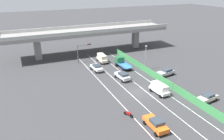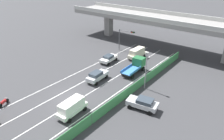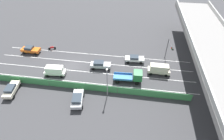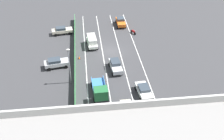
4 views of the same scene
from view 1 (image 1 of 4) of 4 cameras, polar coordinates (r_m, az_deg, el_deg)
name	(u,v)px [view 1 (image 1 of 4)]	position (r m, az deg, el deg)	size (l,w,h in m)	color
ground_plane	(137,91)	(45.05, 6.41, -5.54)	(300.00, 300.00, 0.00)	#38383A
lane_line_left_edge	(105,87)	(46.59, -1.73, -4.43)	(0.14, 44.83, 0.01)	silver
lane_line_mid_left	(120,84)	(47.82, 2.03, -3.72)	(0.14, 44.83, 0.01)	silver
lane_line_mid_right	(134,82)	(49.25, 5.58, -3.02)	(0.14, 44.83, 0.01)	silver
lane_line_right_edge	(147,79)	(50.87, 8.91, -2.36)	(0.14, 44.83, 0.01)	silver
elevated_overpass	(90,33)	(68.01, -5.63, 9.62)	(49.14, 9.09, 8.02)	gray
green_fence	(154,75)	(51.55, 10.77, -1.19)	(0.10, 40.93, 1.60)	#3D8E4C
car_taxi_orange	(156,124)	(34.44, 11.21, -13.42)	(2.06, 4.53, 1.73)	orange
car_van_white	(159,88)	(44.41, 12.12, -4.59)	(2.27, 4.55, 2.13)	silver
car_sedan_silver	(122,76)	(49.77, 2.71, -1.47)	(2.22, 4.59, 1.73)	#B7BABC
car_van_cream	(102,58)	(60.59, -2.60, 3.15)	(2.00, 4.68, 2.24)	beige
car_hatchback_white	(97,67)	(54.89, -3.97, 0.67)	(2.27, 4.49, 1.53)	silver
flatbed_truck_blue	(121,62)	(57.18, 2.38, 2.01)	(2.50, 5.84, 2.47)	black
motorcycle	(128,114)	(36.95, 4.26, -11.24)	(0.93, 1.83, 0.93)	black
parked_sedan_cream	(207,97)	(44.32, 23.40, -6.52)	(4.61, 2.45, 1.61)	beige
parked_wagon_silver	(166,72)	(53.32, 13.76, -0.50)	(4.56, 2.65, 1.67)	#B2B5B7
traffic_light	(83,49)	(60.31, -7.58, 5.29)	(3.97, 0.73, 5.10)	#47474C
street_lamp	(146,55)	(54.71, 8.71, 3.79)	(0.60, 0.36, 6.38)	gray
traffic_cone	(157,81)	(49.57, 11.56, -2.86)	(0.47, 0.47, 0.61)	orange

